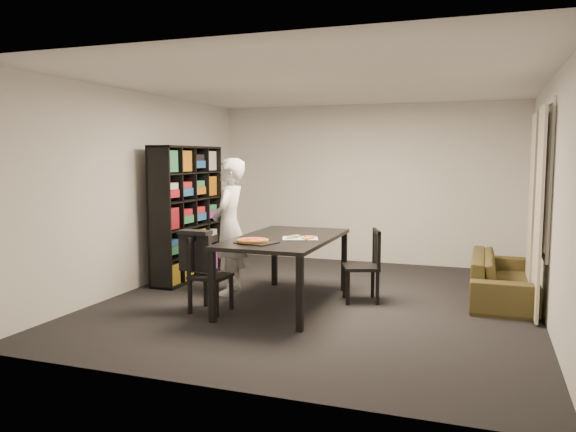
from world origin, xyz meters
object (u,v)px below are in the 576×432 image
(person, at_px, (229,226))
(bookshelf, at_px, (187,213))
(baking_tray, at_px, (257,243))
(pepperoni_pizza, at_px, (253,240))
(chair_right, at_px, (368,260))
(dining_table, at_px, (285,243))
(chair_left, at_px, (204,269))
(sofa, at_px, (503,277))

(person, bearing_deg, bookshelf, -130.03)
(baking_tray, relative_size, pepperoni_pizza, 1.14)
(baking_tray, bearing_deg, chair_right, 45.46)
(dining_table, bearing_deg, person, 161.09)
(bookshelf, bearing_deg, baking_tray, -40.68)
(bookshelf, height_order, chair_left, bookshelf)
(chair_left, height_order, person, person)
(chair_left, distance_m, pepperoni_pizza, 0.69)
(chair_left, relative_size, sofa, 0.45)
(bookshelf, distance_m, chair_right, 2.76)
(baking_tray, bearing_deg, chair_left, -178.89)
(person, distance_m, pepperoni_pizza, 1.08)
(person, height_order, sofa, person)
(chair_right, xyz_separation_m, baking_tray, (-1.02, -1.04, 0.32))
(dining_table, relative_size, sofa, 1.04)
(bookshelf, height_order, person, bookshelf)
(chair_right, bearing_deg, pepperoni_pizza, -66.10)
(person, bearing_deg, dining_table, 63.41)
(person, bearing_deg, sofa, 96.81)
(pepperoni_pizza, bearing_deg, chair_left, -178.72)
(chair_right, bearing_deg, baking_tray, -64.78)
(bookshelf, bearing_deg, person, -32.35)
(dining_table, bearing_deg, baking_tray, -103.66)
(bookshelf, xyz_separation_m, person, (0.95, -0.60, -0.08))
(chair_right, bearing_deg, sofa, 92.76)
(chair_left, relative_size, pepperoni_pizza, 2.44)
(baking_tray, bearing_deg, sofa, 33.40)
(chair_left, bearing_deg, baking_tray, -86.05)
(dining_table, bearing_deg, chair_right, 28.93)
(chair_right, bearing_deg, bookshelf, -118.76)
(bookshelf, bearing_deg, sofa, 3.41)
(chair_left, bearing_deg, chair_right, -54.86)
(chair_left, distance_m, chair_right, 1.96)
(dining_table, relative_size, baking_tray, 4.87)
(chair_right, relative_size, person, 0.51)
(chair_right, bearing_deg, person, -103.87)
(baking_tray, xyz_separation_m, pepperoni_pizza, (-0.05, 0.00, 0.02))
(dining_table, height_order, baking_tray, baking_tray)
(dining_table, xyz_separation_m, pepperoni_pizza, (-0.18, -0.55, 0.10))
(chair_right, distance_m, person, 1.80)
(dining_table, relative_size, chair_right, 2.21)
(chair_right, distance_m, pepperoni_pizza, 1.53)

